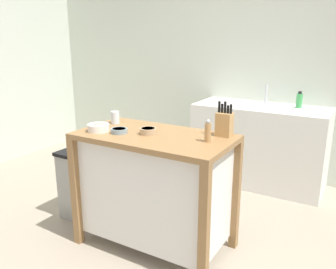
{
  "coord_description": "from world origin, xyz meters",
  "views": [
    {
      "loc": [
        1.28,
        -2.03,
        1.61
      ],
      "look_at": [
        -0.06,
        0.26,
        0.87
      ],
      "focal_mm": 37.58,
      "sensor_mm": 36.0,
      "label": 1
    }
  ],
  "objects_px": {
    "bowl_stoneware_deep": "(98,127)",
    "trash_bin": "(81,185)",
    "kitchen_island": "(155,185)",
    "drinking_cup": "(115,117)",
    "bottle_dish_soap": "(299,100)",
    "knife_block": "(224,124)",
    "pepper_grinder": "(208,131)",
    "sink_faucet": "(266,94)",
    "bowl_ceramic_small": "(148,131)",
    "bowl_ceramic_wide": "(119,131)"
  },
  "relations": [
    {
      "from": "pepper_grinder",
      "to": "sink_faucet",
      "type": "distance_m",
      "value": 1.74
    },
    {
      "from": "sink_faucet",
      "to": "bottle_dish_soap",
      "type": "relative_size",
      "value": 1.26
    },
    {
      "from": "knife_block",
      "to": "bowl_ceramic_small",
      "type": "relative_size",
      "value": 2.06
    },
    {
      "from": "bowl_ceramic_wide",
      "to": "trash_bin",
      "type": "xyz_separation_m",
      "value": [
        -0.57,
        0.14,
        -0.62
      ]
    },
    {
      "from": "bowl_ceramic_small",
      "to": "pepper_grinder",
      "type": "bearing_deg",
      "value": 5.25
    },
    {
      "from": "drinking_cup",
      "to": "bowl_ceramic_wide",
      "type": "bearing_deg",
      "value": -46.05
    },
    {
      "from": "kitchen_island",
      "to": "bottle_dish_soap",
      "type": "bearing_deg",
      "value": 68.23
    },
    {
      "from": "trash_bin",
      "to": "bottle_dish_soap",
      "type": "height_order",
      "value": "bottle_dish_soap"
    },
    {
      "from": "kitchen_island",
      "to": "bowl_stoneware_deep",
      "type": "xyz_separation_m",
      "value": [
        -0.41,
        -0.14,
        0.43
      ]
    },
    {
      "from": "knife_block",
      "to": "bottle_dish_soap",
      "type": "height_order",
      "value": "knife_block"
    },
    {
      "from": "knife_block",
      "to": "bowl_ceramic_small",
      "type": "xyz_separation_m",
      "value": [
        -0.5,
        -0.23,
        -0.07
      ]
    },
    {
      "from": "bottle_dish_soap",
      "to": "bowl_ceramic_wide",
      "type": "bearing_deg",
      "value": -117.02
    },
    {
      "from": "kitchen_island",
      "to": "drinking_cup",
      "type": "relative_size",
      "value": 11.49
    },
    {
      "from": "knife_block",
      "to": "trash_bin",
      "type": "xyz_separation_m",
      "value": [
        -1.28,
        -0.18,
        -0.69
      ]
    },
    {
      "from": "sink_faucet",
      "to": "drinking_cup",
      "type": "bearing_deg",
      "value": -115.63
    },
    {
      "from": "bowl_stoneware_deep",
      "to": "kitchen_island",
      "type": "bearing_deg",
      "value": 18.68
    },
    {
      "from": "bowl_ceramic_wide",
      "to": "sink_faucet",
      "type": "distance_m",
      "value": 1.96
    },
    {
      "from": "drinking_cup",
      "to": "bottle_dish_soap",
      "type": "height_order",
      "value": "bottle_dish_soap"
    },
    {
      "from": "bowl_stoneware_deep",
      "to": "pepper_grinder",
      "type": "xyz_separation_m",
      "value": [
        0.83,
        0.17,
        0.04
      ]
    },
    {
      "from": "bottle_dish_soap",
      "to": "knife_block",
      "type": "bearing_deg",
      "value": -98.79
    },
    {
      "from": "bowl_ceramic_small",
      "to": "drinking_cup",
      "type": "bearing_deg",
      "value": 161.81
    },
    {
      "from": "kitchen_island",
      "to": "drinking_cup",
      "type": "distance_m",
      "value": 0.66
    },
    {
      "from": "bowl_ceramic_small",
      "to": "sink_faucet",
      "type": "xyz_separation_m",
      "value": [
        0.37,
        1.78,
        0.05
      ]
    },
    {
      "from": "drinking_cup",
      "to": "sink_faucet",
      "type": "distance_m",
      "value": 1.83
    },
    {
      "from": "bowl_ceramic_wide",
      "to": "trash_bin",
      "type": "distance_m",
      "value": 0.86
    },
    {
      "from": "kitchen_island",
      "to": "knife_block",
      "type": "distance_m",
      "value": 0.71
    },
    {
      "from": "knife_block",
      "to": "sink_faucet",
      "type": "height_order",
      "value": "knife_block"
    },
    {
      "from": "kitchen_island",
      "to": "bowl_ceramic_small",
      "type": "bearing_deg",
      "value": -160.13
    },
    {
      "from": "drinking_cup",
      "to": "bowl_stoneware_deep",
      "type": "bearing_deg",
      "value": -79.53
    },
    {
      "from": "knife_block",
      "to": "pepper_grinder",
      "type": "relative_size",
      "value": 1.62
    },
    {
      "from": "bowl_ceramic_small",
      "to": "bowl_stoneware_deep",
      "type": "relative_size",
      "value": 0.74
    },
    {
      "from": "bowl_stoneware_deep",
      "to": "trash_bin",
      "type": "bearing_deg",
      "value": 156.09
    },
    {
      "from": "bowl_ceramic_wide",
      "to": "bottle_dish_soap",
      "type": "bearing_deg",
      "value": 62.98
    },
    {
      "from": "trash_bin",
      "to": "sink_faucet",
      "type": "xyz_separation_m",
      "value": [
        1.15,
        1.73,
        0.68
      ]
    },
    {
      "from": "bowl_stoneware_deep",
      "to": "drinking_cup",
      "type": "height_order",
      "value": "drinking_cup"
    },
    {
      "from": "knife_block",
      "to": "trash_bin",
      "type": "distance_m",
      "value": 1.46
    },
    {
      "from": "kitchen_island",
      "to": "bowl_stoneware_deep",
      "type": "height_order",
      "value": "bowl_stoneware_deep"
    },
    {
      "from": "kitchen_island",
      "to": "bottle_dish_soap",
      "type": "relative_size",
      "value": 6.63
    },
    {
      "from": "bowl_ceramic_small",
      "to": "bottle_dish_soap",
      "type": "xyz_separation_m",
      "value": [
        0.73,
        1.75,
        0.02
      ]
    },
    {
      "from": "bowl_ceramic_wide",
      "to": "pepper_grinder",
      "type": "xyz_separation_m",
      "value": [
        0.66,
        0.13,
        0.05
      ]
    },
    {
      "from": "trash_bin",
      "to": "kitchen_island",
      "type": "bearing_deg",
      "value": -2.9
    },
    {
      "from": "bowl_ceramic_wide",
      "to": "trash_bin",
      "type": "height_order",
      "value": "bowl_ceramic_wide"
    },
    {
      "from": "bottle_dish_soap",
      "to": "pepper_grinder",
      "type": "bearing_deg",
      "value": -99.23
    },
    {
      "from": "knife_block",
      "to": "kitchen_island",
      "type": "bearing_deg",
      "value": -154.68
    },
    {
      "from": "kitchen_island",
      "to": "pepper_grinder",
      "type": "xyz_separation_m",
      "value": [
        0.41,
        0.03,
        0.48
      ]
    },
    {
      "from": "knife_block",
      "to": "drinking_cup",
      "type": "bearing_deg",
      "value": -174.08
    },
    {
      "from": "sink_faucet",
      "to": "bottle_dish_soap",
      "type": "xyz_separation_m",
      "value": [
        0.36,
        -0.04,
        -0.03
      ]
    },
    {
      "from": "pepper_grinder",
      "to": "sink_faucet",
      "type": "relative_size",
      "value": 0.71
    },
    {
      "from": "bowl_stoneware_deep",
      "to": "bottle_dish_soap",
      "type": "xyz_separation_m",
      "value": [
        1.1,
        1.87,
        0.02
      ]
    },
    {
      "from": "bowl_stoneware_deep",
      "to": "trash_bin",
      "type": "xyz_separation_m",
      "value": [
        -0.41,
        0.18,
        -0.63
      ]
    }
  ]
}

